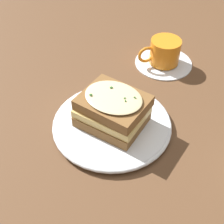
% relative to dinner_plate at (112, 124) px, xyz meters
% --- Properties ---
extents(ground_plane, '(2.40, 2.40, 0.00)m').
position_rel_dinner_plate_xyz_m(ground_plane, '(0.02, -0.01, -0.01)').
color(ground_plane, brown).
extents(dinner_plate, '(0.26, 0.26, 0.01)m').
position_rel_dinner_plate_xyz_m(dinner_plate, '(0.00, 0.00, 0.00)').
color(dinner_plate, white).
rests_on(dinner_plate, ground_plane).
extents(sandwich, '(0.17, 0.17, 0.07)m').
position_rel_dinner_plate_xyz_m(sandwich, '(0.00, -0.00, 0.04)').
color(sandwich, brown).
rests_on(sandwich, dinner_plate).
extents(teacup_with_saucer, '(0.15, 0.15, 0.07)m').
position_rel_dinner_plate_xyz_m(teacup_with_saucer, '(0.17, -0.21, 0.02)').
color(teacup_with_saucer, white).
rests_on(teacup_with_saucer, ground_plane).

